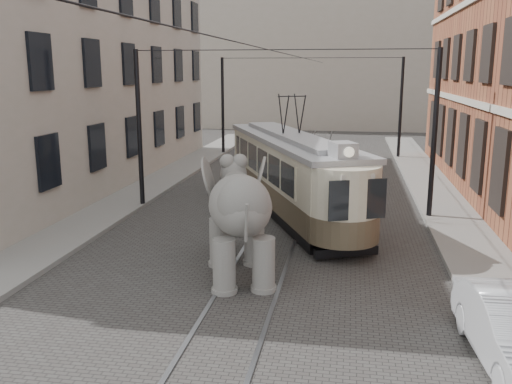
# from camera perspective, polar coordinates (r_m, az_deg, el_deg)

# --- Properties ---
(ground) EXTENTS (120.00, 120.00, 0.00)m
(ground) POSITION_cam_1_polar(r_m,az_deg,el_deg) (15.10, 0.27, -7.89)
(ground) COLOR #3A3835
(tram_rails) EXTENTS (1.54, 80.00, 0.02)m
(tram_rails) POSITION_cam_1_polar(r_m,az_deg,el_deg) (15.10, 0.27, -7.85)
(tram_rails) COLOR slate
(tram_rails) RESTS_ON ground
(sidewalk_right) EXTENTS (2.00, 60.00, 0.15)m
(sidewalk_right) POSITION_cam_1_polar(r_m,az_deg,el_deg) (15.34, 23.22, -8.31)
(sidewalk_right) COLOR slate
(sidewalk_right) RESTS_ON ground
(sidewalk_left) EXTENTS (2.00, 60.00, 0.15)m
(sidewalk_left) POSITION_cam_1_polar(r_m,az_deg,el_deg) (17.31, -21.59, -5.84)
(sidewalk_left) COLOR slate
(sidewalk_left) RESTS_ON ground
(stucco_building) EXTENTS (7.00, 24.00, 10.00)m
(stucco_building) POSITION_cam_1_polar(r_m,az_deg,el_deg) (27.42, -19.75, 11.23)
(stucco_building) COLOR gray
(stucco_building) RESTS_ON ground
(distant_block) EXTENTS (28.00, 10.00, 14.00)m
(distant_block) POSITION_cam_1_polar(r_m,az_deg,el_deg) (54.04, 7.48, 14.23)
(distant_block) COLOR gray
(distant_block) RESTS_ON ground
(catenary) EXTENTS (11.00, 30.20, 6.00)m
(catenary) POSITION_cam_1_polar(r_m,az_deg,el_deg) (19.26, 2.14, 5.75)
(catenary) COLOR black
(catenary) RESTS_ON ground
(tram) EXTENTS (6.45, 11.00, 4.37)m
(tram) POSITION_cam_1_polar(r_m,az_deg,el_deg) (20.43, 3.62, 3.81)
(tram) COLOR #BFB69A
(tram) RESTS_ON ground
(elephant) EXTENTS (3.96, 5.42, 2.97)m
(elephant) POSITION_cam_1_polar(r_m,az_deg,el_deg) (14.05, -1.65, -3.09)
(elephant) COLOR slate
(elephant) RESTS_ON ground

